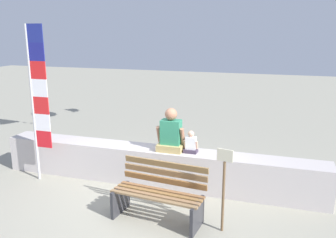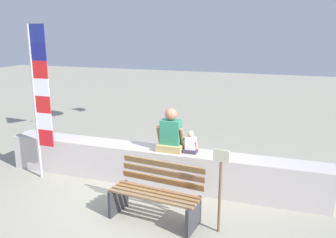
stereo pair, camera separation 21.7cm
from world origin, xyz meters
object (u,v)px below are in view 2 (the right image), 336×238
(person_child, at_px, (191,144))
(sign_post, at_px, (220,184))
(flag_banner, at_px, (39,94))
(person_adult, at_px, (171,134))
(park_bench, at_px, (156,195))

(person_child, distance_m, sign_post, 1.53)
(person_child, distance_m, flag_banner, 3.05)
(person_child, relative_size, flag_banner, 0.14)
(person_adult, xyz_separation_m, sign_post, (1.20, -1.29, -0.27))
(person_adult, relative_size, flag_banner, 0.27)
(flag_banner, xyz_separation_m, sign_post, (3.70, -0.79, -0.97))
(park_bench, xyz_separation_m, flag_banner, (-2.69, 0.74, 1.32))
(park_bench, relative_size, sign_post, 1.17)
(park_bench, relative_size, person_child, 3.60)
(person_adult, distance_m, sign_post, 1.79)
(flag_banner, bearing_deg, park_bench, -15.33)
(sign_post, bearing_deg, flag_banner, 167.91)
(park_bench, height_order, person_adult, person_adult)
(person_child, xyz_separation_m, flag_banner, (-2.89, -0.50, 0.85))
(park_bench, height_order, sign_post, sign_post)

